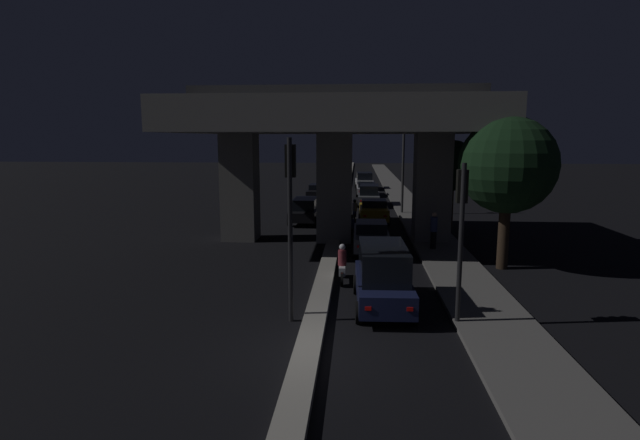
{
  "coord_description": "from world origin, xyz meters",
  "views": [
    {
      "loc": [
        1.22,
        -12.02,
        5.46
      ],
      "look_at": [
        -0.89,
        15.8,
        0.87
      ],
      "focal_mm": 28.0,
      "sensor_mm": 36.0,
      "label": 1
    }
  ],
  "objects_px": {
    "car_black_lead_oncoming": "(305,210)",
    "pedestrian_on_sidewalk": "(434,230)",
    "car_white_fifth": "(366,188)",
    "car_taxi_yellow_third": "(374,211)",
    "motorcycle_white_filtering_near": "(342,266)",
    "motorcycle_black_filtering_mid": "(351,229)",
    "car_white_sixth": "(364,181)",
    "car_black_second_oncoming": "(319,192)",
    "street_lamp": "(398,153)",
    "traffic_light_left_of_median": "(290,198)",
    "car_grey_fourth": "(369,195)",
    "car_grey_second": "(371,236)",
    "car_dark_blue_lead": "(383,276)",
    "traffic_light_right_of_median": "(461,216)",
    "motorcycle_blue_filtering_far": "(355,212)"
  },
  "relations": [
    {
      "from": "traffic_light_left_of_median",
      "to": "car_grey_second",
      "type": "bearing_deg",
      "value": 74.6
    },
    {
      "from": "traffic_light_right_of_median",
      "to": "motorcycle_white_filtering_near",
      "type": "xyz_separation_m",
      "value": [
        -3.53,
        4.2,
        -2.63
      ]
    },
    {
      "from": "pedestrian_on_sidewalk",
      "to": "car_white_sixth",
      "type": "bearing_deg",
      "value": 95.7
    },
    {
      "from": "car_black_second_oncoming",
      "to": "motorcycle_white_filtering_near",
      "type": "xyz_separation_m",
      "value": [
        2.87,
        -25.38,
        -0.11
      ]
    },
    {
      "from": "car_grey_second",
      "to": "car_black_lead_oncoming",
      "type": "height_order",
      "value": "car_black_lead_oncoming"
    },
    {
      "from": "car_black_lead_oncoming",
      "to": "traffic_light_left_of_median",
      "type": "bearing_deg",
      "value": 5.63
    },
    {
      "from": "car_white_fifth",
      "to": "pedestrian_on_sidewalk",
      "type": "height_order",
      "value": "pedestrian_on_sidewalk"
    },
    {
      "from": "car_dark_blue_lead",
      "to": "car_black_second_oncoming",
      "type": "relative_size",
      "value": 1.0
    },
    {
      "from": "car_black_lead_oncoming",
      "to": "car_taxi_yellow_third",
      "type": "bearing_deg",
      "value": 97.08
    },
    {
      "from": "car_white_fifth",
      "to": "car_black_second_oncoming",
      "type": "distance_m",
      "value": 5.89
    },
    {
      "from": "car_white_fifth",
      "to": "car_taxi_yellow_third",
      "type": "bearing_deg",
      "value": -179.31
    },
    {
      "from": "car_white_sixth",
      "to": "car_black_lead_oncoming",
      "type": "bearing_deg",
      "value": 167.42
    },
    {
      "from": "car_black_lead_oncoming",
      "to": "motorcycle_black_filtering_mid",
      "type": "distance_m",
      "value": 6.25
    },
    {
      "from": "car_black_second_oncoming",
      "to": "pedestrian_on_sidewalk",
      "type": "relative_size",
      "value": 2.48
    },
    {
      "from": "car_grey_second",
      "to": "motorcycle_black_filtering_mid",
      "type": "relative_size",
      "value": 2.46
    },
    {
      "from": "motorcycle_black_filtering_mid",
      "to": "pedestrian_on_sidewalk",
      "type": "height_order",
      "value": "pedestrian_on_sidewalk"
    },
    {
      "from": "car_dark_blue_lead",
      "to": "car_white_sixth",
      "type": "distance_m",
      "value": 38.32
    },
    {
      "from": "traffic_light_right_of_median",
      "to": "car_white_fifth",
      "type": "relative_size",
      "value": 1.08
    },
    {
      "from": "car_black_lead_oncoming",
      "to": "pedestrian_on_sidewalk",
      "type": "distance_m",
      "value": 10.62
    },
    {
      "from": "traffic_light_right_of_median",
      "to": "street_lamp",
      "type": "height_order",
      "value": "street_lamp"
    },
    {
      "from": "street_lamp",
      "to": "car_dark_blue_lead",
      "type": "distance_m",
      "value": 20.71
    },
    {
      "from": "car_grey_fourth",
      "to": "pedestrian_on_sidewalk",
      "type": "xyz_separation_m",
      "value": [
        2.76,
        -16.62,
        0.18
      ]
    },
    {
      "from": "car_black_second_oncoming",
      "to": "car_white_fifth",
      "type": "bearing_deg",
      "value": 133.94
    },
    {
      "from": "car_grey_second",
      "to": "car_taxi_yellow_third",
      "type": "height_order",
      "value": "car_taxi_yellow_third"
    },
    {
      "from": "car_taxi_yellow_third",
      "to": "motorcycle_blue_filtering_far",
      "type": "distance_m",
      "value": 1.36
    },
    {
      "from": "traffic_light_left_of_median",
      "to": "car_black_lead_oncoming",
      "type": "xyz_separation_m",
      "value": [
        -1.44,
        17.62,
        -2.88
      ]
    },
    {
      "from": "car_white_fifth",
      "to": "pedestrian_on_sidewalk",
      "type": "distance_m",
      "value": 24.1
    },
    {
      "from": "traffic_light_left_of_median",
      "to": "car_dark_blue_lead",
      "type": "relative_size",
      "value": 1.24
    },
    {
      "from": "street_lamp",
      "to": "traffic_light_left_of_median",
      "type": "bearing_deg",
      "value": -102.53
    },
    {
      "from": "motorcycle_white_filtering_near",
      "to": "motorcycle_black_filtering_mid",
      "type": "height_order",
      "value": "motorcycle_white_filtering_near"
    },
    {
      "from": "car_grey_fourth",
      "to": "pedestrian_on_sidewalk",
      "type": "bearing_deg",
      "value": -168.92
    },
    {
      "from": "car_white_sixth",
      "to": "car_grey_fourth",
      "type": "bearing_deg",
      "value": 178.96
    },
    {
      "from": "motorcycle_white_filtering_near",
      "to": "street_lamp",
      "type": "bearing_deg",
      "value": -12.29
    },
    {
      "from": "traffic_light_left_of_median",
      "to": "car_taxi_yellow_third",
      "type": "xyz_separation_m",
      "value": [
        3.03,
        18.1,
        -2.96
      ]
    },
    {
      "from": "car_grey_second",
      "to": "motorcycle_black_filtering_mid",
      "type": "bearing_deg",
      "value": 20.46
    },
    {
      "from": "traffic_light_left_of_median",
      "to": "motorcycle_black_filtering_mid",
      "type": "relative_size",
      "value": 2.99
    },
    {
      "from": "traffic_light_left_of_median",
      "to": "car_black_second_oncoming",
      "type": "relative_size",
      "value": 1.24
    },
    {
      "from": "car_grey_second",
      "to": "car_taxi_yellow_third",
      "type": "relative_size",
      "value": 1.14
    },
    {
      "from": "pedestrian_on_sidewalk",
      "to": "car_grey_fourth",
      "type": "bearing_deg",
      "value": 99.43
    },
    {
      "from": "traffic_light_left_of_median",
      "to": "car_white_fifth",
      "type": "height_order",
      "value": "traffic_light_left_of_median"
    },
    {
      "from": "car_grey_fourth",
      "to": "car_white_fifth",
      "type": "relative_size",
      "value": 1.01
    },
    {
      "from": "car_grey_second",
      "to": "motorcycle_white_filtering_near",
      "type": "bearing_deg",
      "value": 166.89
    },
    {
      "from": "traffic_light_left_of_median",
      "to": "car_grey_fourth",
      "type": "distance_m",
      "value": 26.66
    },
    {
      "from": "traffic_light_left_of_median",
      "to": "motorcycle_white_filtering_near",
      "type": "bearing_deg",
      "value": 71.56
    },
    {
      "from": "car_white_sixth",
      "to": "car_white_fifth",
      "type": "bearing_deg",
      "value": 179.11
    },
    {
      "from": "car_white_sixth",
      "to": "motorcycle_black_filtering_mid",
      "type": "distance_m",
      "value": 27.54
    },
    {
      "from": "car_white_fifth",
      "to": "motorcycle_blue_filtering_far",
      "type": "relative_size",
      "value": 2.64
    },
    {
      "from": "car_white_sixth",
      "to": "traffic_light_left_of_median",
      "type": "bearing_deg",
      "value": 174.12
    },
    {
      "from": "car_white_sixth",
      "to": "car_black_second_oncoming",
      "type": "xyz_separation_m",
      "value": [
        -4.13,
        -10.12,
        -0.19
      ]
    },
    {
      "from": "motorcycle_white_filtering_near",
      "to": "motorcycle_black_filtering_mid",
      "type": "xyz_separation_m",
      "value": [
        0.25,
        7.99,
        -0.03
      ]
    }
  ]
}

